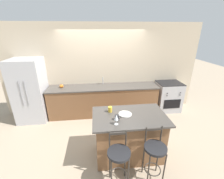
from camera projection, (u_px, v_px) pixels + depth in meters
name	position (u px, v px, depth m)	size (l,w,h in m)	color
ground_plane	(105.00, 119.00, 4.48)	(18.00, 18.00, 0.00)	tan
wall_back	(102.00, 69.00, 4.63)	(6.00, 0.07, 2.70)	beige
back_counter	(104.00, 100.00, 4.66)	(3.28, 0.70, 0.91)	brown
sink_faucet	(103.00, 80.00, 4.63)	(0.02, 0.13, 0.22)	#ADAFB5
kitchen_island	(129.00, 135.00, 3.06)	(1.43, 0.87, 0.95)	brown
refrigerator	(30.00, 91.00, 4.22)	(0.80, 0.79, 1.78)	#BCBCC1
oven_range	(168.00, 96.00, 4.87)	(0.74, 0.65, 0.94)	#B7B7BC
bar_stool_near	(119.00, 158.00, 2.40)	(0.37, 0.37, 1.01)	#332D28
bar_stool_far	(155.00, 153.00, 2.50)	(0.37, 0.37, 1.01)	#332D28
dinner_plate	(125.00, 114.00, 2.92)	(0.26, 0.26, 0.02)	beige
wine_glass	(116.00, 118.00, 2.57)	(0.07, 0.07, 0.19)	white
coffee_mug	(117.00, 117.00, 2.74)	(0.11, 0.08, 0.09)	#232326
tumbler_cup	(110.00, 109.00, 3.00)	(0.08, 0.08, 0.11)	gold
pumpkin_decoration	(61.00, 86.00, 4.38)	(0.12, 0.12, 0.11)	orange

